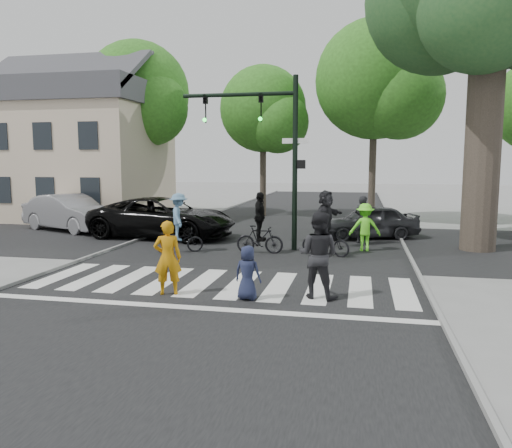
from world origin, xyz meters
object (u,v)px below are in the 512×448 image
at_px(cyclist_right, 326,227).
at_px(pedestrian_adult, 318,255).
at_px(car_silver, 70,213).
at_px(traffic_signal, 271,138).
at_px(car_suv, 163,218).
at_px(pedestrian_child, 248,273).
at_px(car_grey, 368,222).
at_px(cyclist_left, 179,227).
at_px(pedestrian_woman, 168,258).
at_px(cyclist_mid, 260,228).

bearing_deg(cyclist_right, pedestrian_adult, -87.92).
bearing_deg(car_silver, traffic_signal, -83.84).
xyz_separation_m(pedestrian_adult, car_suv, (-6.96, 7.78, -0.17)).
relative_size(pedestrian_child, car_grey, 0.31).
height_order(pedestrian_adult, car_suv, pedestrian_adult).
xyz_separation_m(pedestrian_child, car_silver, (-10.34, 9.39, 0.19)).
height_order(pedestrian_child, car_silver, car_silver).
relative_size(cyclist_right, car_grey, 0.54).
bearing_deg(cyclist_left, car_suv, 121.30).
height_order(pedestrian_woman, cyclist_right, cyclist_right).
xyz_separation_m(car_suv, car_silver, (-4.91, 1.12, -0.01)).
xyz_separation_m(pedestrian_woman, cyclist_left, (-1.68, 5.20, 0.01)).
xyz_separation_m(cyclist_mid, car_grey, (3.64, 4.17, -0.18)).
bearing_deg(pedestrian_woman, cyclist_right, -138.95).
distance_m(pedestrian_woman, car_suv, 8.93).
bearing_deg(pedestrian_woman, car_grey, -134.66).
bearing_deg(pedestrian_adult, cyclist_mid, -50.19).
bearing_deg(cyclist_mid, cyclist_right, 1.47).
bearing_deg(pedestrian_adult, car_grey, -82.68).
xyz_separation_m(cyclist_mid, car_suv, (-4.56, 2.62, -0.03)).
bearing_deg(pedestrian_adult, pedestrian_child, 32.67).
bearing_deg(pedestrian_child, car_grey, -98.14).
bearing_deg(car_silver, cyclist_mid, -88.92).
height_order(traffic_signal, pedestrian_child, traffic_signal).
xyz_separation_m(pedestrian_child, cyclist_mid, (-0.87, 5.65, 0.24)).
bearing_deg(cyclist_left, traffic_signal, 23.48).
relative_size(pedestrian_child, car_suv, 0.21).
bearing_deg(traffic_signal, pedestrian_child, -84.28).
height_order(pedestrian_adult, cyclist_right, cyclist_right).
distance_m(pedestrian_woman, cyclist_right, 6.53).
relative_size(pedestrian_child, cyclist_right, 0.57).
bearing_deg(pedestrian_child, pedestrian_adult, -154.62).
height_order(pedestrian_adult, cyclist_mid, cyclist_mid).
xyz_separation_m(cyclist_right, car_suv, (-6.77, 2.56, -0.14)).
relative_size(pedestrian_woman, pedestrian_child, 1.41).
bearing_deg(pedestrian_child, car_silver, -34.61).
relative_size(pedestrian_adult, cyclist_mid, 0.96).
distance_m(traffic_signal, car_grey, 5.74).
distance_m(pedestrian_adult, cyclist_right, 5.22).
height_order(pedestrian_woman, pedestrian_child, pedestrian_woman).
relative_size(cyclist_mid, car_silver, 0.42).
height_order(pedestrian_child, car_grey, car_grey).
relative_size(traffic_signal, pedestrian_woman, 3.43).
relative_size(pedestrian_adult, cyclist_right, 0.92).
bearing_deg(car_silver, pedestrian_child, -109.62).
bearing_deg(pedestrian_adult, car_silver, -21.95).
bearing_deg(traffic_signal, car_silver, 163.54).
distance_m(cyclist_right, car_silver, 12.25).
bearing_deg(traffic_signal, pedestrian_adult, -70.13).
bearing_deg(car_silver, pedestrian_adult, -104.25).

